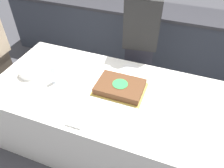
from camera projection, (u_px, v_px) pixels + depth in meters
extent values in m
plane|color=#424247|center=(108.00, 139.00, 2.49)|extent=(14.00, 14.00, 0.00)
cube|color=#333842|center=(146.00, 39.00, 3.32)|extent=(4.40, 0.55, 0.88)
cube|color=#2D2D33|center=(149.00, 9.00, 3.01)|extent=(4.40, 0.58, 0.04)
cube|color=white|center=(107.00, 118.00, 2.24)|extent=(2.15, 1.04, 0.76)
cube|color=gold|center=(120.00, 89.00, 2.00)|extent=(0.46, 0.34, 0.00)
cube|color=#56331C|center=(120.00, 87.00, 1.98)|extent=(0.42, 0.30, 0.06)
cylinder|color=green|center=(120.00, 84.00, 1.96)|extent=(0.14, 0.14, 0.00)
cylinder|color=white|center=(30.00, 71.00, 2.15)|extent=(0.22, 0.22, 0.07)
cylinder|color=white|center=(56.00, 82.00, 2.08)|extent=(0.07, 0.07, 0.00)
cylinder|color=white|center=(55.00, 79.00, 2.06)|extent=(0.01, 0.01, 0.06)
cylinder|color=white|center=(53.00, 72.00, 2.00)|extent=(0.05, 0.05, 0.11)
cylinder|color=white|center=(131.00, 70.00, 2.22)|extent=(0.21, 0.21, 0.00)
cylinder|color=white|center=(195.00, 116.00, 1.76)|extent=(0.21, 0.21, 0.00)
cube|color=white|center=(75.00, 123.00, 1.70)|extent=(0.13, 0.08, 0.02)
cube|color=#282833|center=(137.00, 75.00, 2.71)|extent=(0.33, 0.20, 0.83)
cube|color=black|center=(142.00, 23.00, 2.25)|extent=(0.39, 0.25, 0.54)
cube|color=#4C4238|center=(4.00, 86.00, 2.56)|extent=(0.16, 0.31, 0.82)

